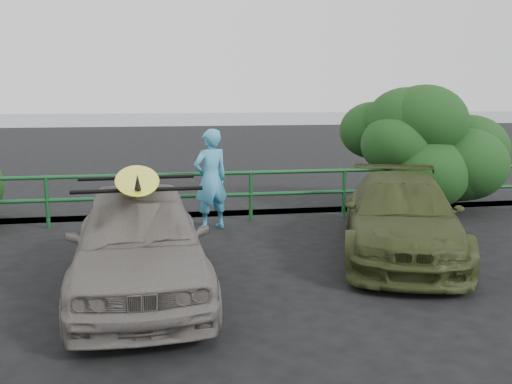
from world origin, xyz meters
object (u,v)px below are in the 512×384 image
man (211,179)px  surfboard (137,178)px  guardrail (202,197)px  olive_vehicle (401,216)px  sedan (139,240)px

man → surfboard: man is taller
guardrail → olive_vehicle: size_ratio=3.20×
guardrail → surfboard: surfboard is taller
sedan → guardrail: bearing=72.0°
guardrail → sedan: (-1.14, -4.03, 0.20)m
guardrail → sedan: sedan is taller
olive_vehicle → surfboard: (-4.12, -1.13, 0.89)m
olive_vehicle → surfboard: 4.37m
olive_vehicle → guardrail: bearing=155.3°
guardrail → surfboard: 4.31m
guardrail → olive_vehicle: olive_vehicle is taller
man → surfboard: (-1.27, -3.47, 0.56)m
guardrail → man: man is taller
sedan → man: bearing=67.7°
man → surfboard: size_ratio=0.73×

